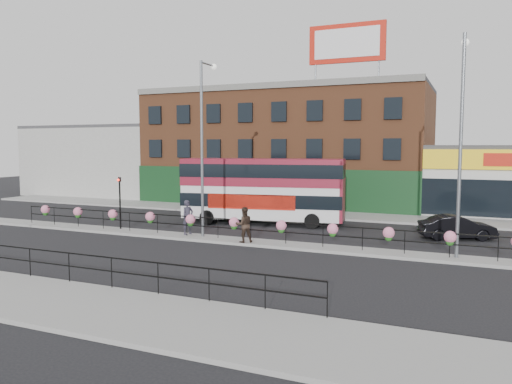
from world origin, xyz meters
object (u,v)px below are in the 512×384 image
at_px(car, 457,227).
at_px(pedestrian_b, 244,225).
at_px(double_decker_bus, 263,184).
at_px(lamp_column_east, 461,126).
at_px(pedestrian_a, 188,217).
at_px(lamp_column_west, 204,133).

height_order(car, pedestrian_b, pedestrian_b).
relative_size(double_decker_bus, pedestrian_b, 5.91).
distance_m(double_decker_bus, lamp_column_east, 14.19).
distance_m(car, pedestrian_a, 15.29).
bearing_deg(pedestrian_a, pedestrian_b, -81.34).
bearing_deg(pedestrian_b, lamp_column_east, 146.89).
xyz_separation_m(double_decker_bus, lamp_column_east, (12.32, -6.15, 3.45)).
xyz_separation_m(car, pedestrian_a, (-14.30, -5.40, 0.46)).
bearing_deg(pedestrian_b, double_decker_bus, -113.39).
bearing_deg(lamp_column_east, double_decker_bus, 153.47).
height_order(pedestrian_a, pedestrian_b, pedestrian_a).
bearing_deg(lamp_column_west, car, 22.12).
distance_m(car, lamp_column_east, 7.67).
relative_size(pedestrian_a, lamp_column_east, 0.20).
bearing_deg(lamp_column_west, lamp_column_east, -0.05).
bearing_deg(pedestrian_a, lamp_column_east, -68.63).
relative_size(double_decker_bus, lamp_column_west, 1.14).
height_order(car, lamp_column_east, lamp_column_east).
bearing_deg(pedestrian_a, lamp_column_west, -66.84).
bearing_deg(pedestrian_a, car, -48.04).
xyz_separation_m(double_decker_bus, pedestrian_b, (1.86, -7.06, -1.60)).
bearing_deg(lamp_column_west, double_decker_bus, 80.47).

